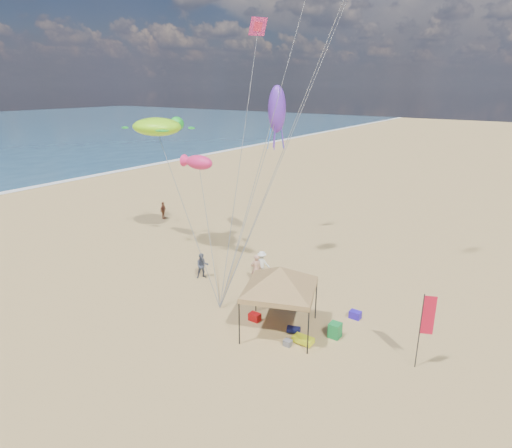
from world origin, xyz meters
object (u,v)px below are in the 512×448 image
at_px(person_near_c, 262,263).
at_px(person_far_a, 163,210).
at_px(chair_green, 335,330).
at_px(chair_yellow, 264,296).
at_px(cooler_red, 255,317).
at_px(canopy_tent, 280,269).
at_px(person_near_a, 256,269).
at_px(cooler_blue, 355,315).
at_px(beach_cart, 303,340).
at_px(person_near_b, 202,266).
at_px(feather_flag, 426,320).

xyz_separation_m(person_near_c, person_far_a, (-13.36, 4.55, -0.02)).
relative_size(chair_green, chair_yellow, 1.00).
xyz_separation_m(cooler_red, person_near_c, (-2.68, 4.51, 0.57)).
height_order(chair_green, person_near_c, person_near_c).
relative_size(cooler_red, chair_green, 0.77).
height_order(canopy_tent, person_near_a, canopy_tent).
xyz_separation_m(cooler_blue, person_far_a, (-19.95, 6.03, 0.55)).
relative_size(cooler_red, person_near_c, 0.35).
bearing_deg(person_near_c, chair_green, 137.15).
relative_size(person_near_c, person_far_a, 1.03).
xyz_separation_m(cooler_red, person_near_a, (-2.38, 3.48, 0.67)).
xyz_separation_m(chair_green, person_far_a, (-19.84, 8.12, 0.39)).
height_order(chair_yellow, person_near_c, person_near_c).
bearing_deg(person_far_a, cooler_blue, -123.96).
height_order(chair_green, person_far_a, person_far_a).
distance_m(canopy_tent, chair_yellow, 3.95).
bearing_deg(person_near_c, person_near_a, 92.33).
relative_size(chair_green, beach_cart, 0.78).
bearing_deg(person_near_b, canopy_tent, -67.32).
distance_m(feather_flag, person_near_b, 13.05).
bearing_deg(person_near_b, chair_green, -56.84).
bearing_deg(cooler_red, person_near_a, 124.31).
xyz_separation_m(canopy_tent, person_near_b, (-6.79, 2.22, -2.35)).
xyz_separation_m(beach_cart, person_near_a, (-5.27, 3.84, 0.66)).
relative_size(canopy_tent, cooler_red, 10.50).
bearing_deg(cooler_blue, cooler_red, -142.25).
xyz_separation_m(cooler_blue, person_near_b, (-9.24, -0.87, 0.58)).
bearing_deg(person_near_c, person_near_b, 27.46).
bearing_deg(person_far_a, person_near_c, -125.95).
xyz_separation_m(feather_flag, chair_green, (-3.78, 0.04, -1.85)).
distance_m(canopy_tent, person_near_c, 6.60).
bearing_deg(person_near_b, person_far_a, 98.00).
bearing_deg(chair_yellow, person_near_c, 126.35).
height_order(cooler_red, chair_yellow, chair_yellow).
bearing_deg(person_near_c, cooler_blue, 153.35).
distance_m(feather_flag, person_near_a, 10.38).
height_order(chair_yellow, person_near_b, person_near_b).
relative_size(canopy_tent, chair_yellow, 8.10).
bearing_deg(person_near_c, chair_yellow, 112.35).
height_order(person_near_b, person_far_a, person_near_b).
relative_size(feather_flag, chair_green, 4.72).
distance_m(person_near_a, person_far_a, 14.76).
relative_size(feather_flag, person_near_b, 2.14).
xyz_separation_m(canopy_tent, person_near_a, (-3.83, 3.54, -2.26)).
bearing_deg(person_near_c, person_far_a, -32.82).
height_order(cooler_red, person_near_c, person_near_c).
distance_m(chair_green, person_near_b, 9.23).
xyz_separation_m(chair_yellow, person_near_a, (-1.71, 1.70, 0.51)).
bearing_deg(beach_cart, canopy_tent, 168.32).
bearing_deg(person_near_a, canopy_tent, 92.40).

